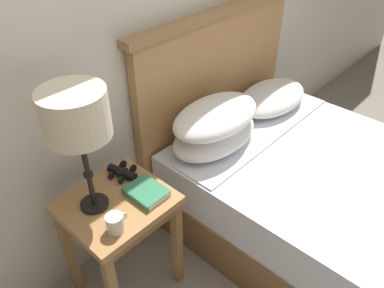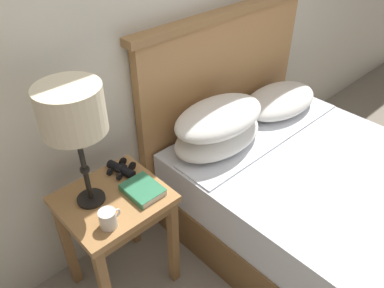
{
  "view_description": "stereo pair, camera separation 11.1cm",
  "coord_description": "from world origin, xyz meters",
  "px_view_note": "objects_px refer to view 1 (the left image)",
  "views": [
    {
      "loc": [
        -1.22,
        -0.36,
        1.89
      ],
      "look_at": [
        -0.08,
        0.69,
        0.74
      ],
      "focal_mm": 35.0,
      "sensor_mm": 36.0,
      "label": 1
    },
    {
      "loc": [
        -1.14,
        -0.44,
        1.89
      ],
      "look_at": [
        -0.08,
        0.69,
        0.74
      ],
      "focal_mm": 35.0,
      "sensor_mm": 36.0,
      "label": 2
    }
  ],
  "objects_px": {
    "coffee_mug": "(115,223)",
    "table_lamp": "(76,117)",
    "book_on_nightstand": "(146,192)",
    "binoculars_pair": "(122,172)",
    "bed": "(324,196)",
    "nightstand": "(119,217)"
  },
  "relations": [
    {
      "from": "coffee_mug",
      "to": "table_lamp",
      "type": "bearing_deg",
      "value": 82.47
    },
    {
      "from": "table_lamp",
      "to": "coffee_mug",
      "type": "bearing_deg",
      "value": -97.53
    },
    {
      "from": "book_on_nightstand",
      "to": "binoculars_pair",
      "type": "height_order",
      "value": "binoculars_pair"
    },
    {
      "from": "coffee_mug",
      "to": "bed",
      "type": "bearing_deg",
      "value": -21.78
    },
    {
      "from": "bed",
      "to": "book_on_nightstand",
      "type": "distance_m",
      "value": 1.1
    },
    {
      "from": "book_on_nightstand",
      "to": "coffee_mug",
      "type": "height_order",
      "value": "coffee_mug"
    },
    {
      "from": "nightstand",
      "to": "bed",
      "type": "distance_m",
      "value": 1.21
    },
    {
      "from": "bed",
      "to": "nightstand",
      "type": "bearing_deg",
      "value": 150.05
    },
    {
      "from": "book_on_nightstand",
      "to": "table_lamp",
      "type": "bearing_deg",
      "value": 148.54
    },
    {
      "from": "nightstand",
      "to": "table_lamp",
      "type": "height_order",
      "value": "table_lamp"
    },
    {
      "from": "nightstand",
      "to": "bed",
      "type": "relative_size",
      "value": 0.33
    },
    {
      "from": "nightstand",
      "to": "table_lamp",
      "type": "relative_size",
      "value": 1.09
    },
    {
      "from": "table_lamp",
      "to": "binoculars_pair",
      "type": "bearing_deg",
      "value": 16.93
    },
    {
      "from": "book_on_nightstand",
      "to": "coffee_mug",
      "type": "relative_size",
      "value": 1.82
    },
    {
      "from": "bed",
      "to": "book_on_nightstand",
      "type": "height_order",
      "value": "bed"
    },
    {
      "from": "nightstand",
      "to": "book_on_nightstand",
      "type": "relative_size",
      "value": 3.42
    },
    {
      "from": "nightstand",
      "to": "binoculars_pair",
      "type": "height_order",
      "value": "binoculars_pair"
    },
    {
      "from": "book_on_nightstand",
      "to": "coffee_mug",
      "type": "xyz_separation_m",
      "value": [
        -0.23,
        -0.07,
        0.03
      ]
    },
    {
      "from": "nightstand",
      "to": "binoculars_pair",
      "type": "distance_m",
      "value": 0.22
    },
    {
      "from": "bed",
      "to": "book_on_nightstand",
      "type": "xyz_separation_m",
      "value": [
        -0.91,
        0.52,
        0.33
      ]
    },
    {
      "from": "table_lamp",
      "to": "binoculars_pair",
      "type": "relative_size",
      "value": 3.57
    },
    {
      "from": "table_lamp",
      "to": "binoculars_pair",
      "type": "distance_m",
      "value": 0.51
    }
  ]
}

